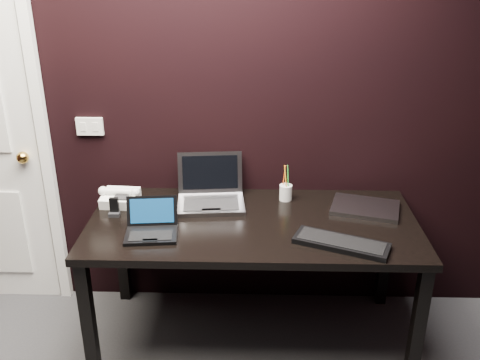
{
  "coord_description": "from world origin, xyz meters",
  "views": [
    {
      "loc": [
        0.3,
        -1.05,
        2.03
      ],
      "look_at": [
        0.23,
        1.35,
        0.99
      ],
      "focal_mm": 40.0,
      "sensor_mm": 36.0,
      "label": 1
    }
  ],
  "objects_px": {
    "desk_phone": "(120,197)",
    "pen_cup": "(286,192)",
    "desk": "(253,234)",
    "mobile_phone": "(114,209)",
    "netbook": "(151,228)",
    "closed_laptop": "(365,208)",
    "silver_laptop": "(211,195)",
    "ext_keyboard": "(341,243)"
  },
  "relations": [
    {
      "from": "desk_phone",
      "to": "mobile_phone",
      "type": "distance_m",
      "value": 0.13
    },
    {
      "from": "desk_phone",
      "to": "desk",
      "type": "bearing_deg",
      "value": -13.75
    },
    {
      "from": "silver_laptop",
      "to": "pen_cup",
      "type": "xyz_separation_m",
      "value": [
        0.41,
        0.06,
        0.0
      ]
    },
    {
      "from": "desk",
      "to": "pen_cup",
      "type": "distance_m",
      "value": 0.34
    },
    {
      "from": "silver_laptop",
      "to": "desk",
      "type": "bearing_deg",
      "value": -41.39
    },
    {
      "from": "netbook",
      "to": "mobile_phone",
      "type": "height_order",
      "value": "netbook"
    },
    {
      "from": "netbook",
      "to": "ext_keyboard",
      "type": "relative_size",
      "value": 0.58
    },
    {
      "from": "silver_laptop",
      "to": "mobile_phone",
      "type": "relative_size",
      "value": 4.02
    },
    {
      "from": "ext_keyboard",
      "to": "pen_cup",
      "type": "distance_m",
      "value": 0.56
    },
    {
      "from": "pen_cup",
      "to": "netbook",
      "type": "bearing_deg",
      "value": -148.75
    },
    {
      "from": "desk",
      "to": "netbook",
      "type": "height_order",
      "value": "netbook"
    },
    {
      "from": "silver_laptop",
      "to": "ext_keyboard",
      "type": "distance_m",
      "value": 0.79
    },
    {
      "from": "desk_phone",
      "to": "mobile_phone",
      "type": "height_order",
      "value": "desk_phone"
    },
    {
      "from": "desk",
      "to": "closed_laptop",
      "type": "distance_m",
      "value": 0.63
    },
    {
      "from": "netbook",
      "to": "closed_laptop",
      "type": "height_order",
      "value": "netbook"
    },
    {
      "from": "ext_keyboard",
      "to": "desk",
      "type": "bearing_deg",
      "value": 150.45
    },
    {
      "from": "silver_laptop",
      "to": "closed_laptop",
      "type": "height_order",
      "value": "silver_laptop"
    },
    {
      "from": "ext_keyboard",
      "to": "closed_laptop",
      "type": "height_order",
      "value": "ext_keyboard"
    },
    {
      "from": "ext_keyboard",
      "to": "desk_phone",
      "type": "relative_size",
      "value": 1.99
    },
    {
      "from": "desk_phone",
      "to": "pen_cup",
      "type": "bearing_deg",
      "value": 5.24
    },
    {
      "from": "desk_phone",
      "to": "pen_cup",
      "type": "height_order",
      "value": "pen_cup"
    },
    {
      "from": "silver_laptop",
      "to": "ext_keyboard",
      "type": "relative_size",
      "value": 0.83
    },
    {
      "from": "mobile_phone",
      "to": "silver_laptop",
      "type": "bearing_deg",
      "value": 17.83
    },
    {
      "from": "silver_laptop",
      "to": "closed_laptop",
      "type": "xyz_separation_m",
      "value": [
        0.84,
        -0.06,
        -0.04
      ]
    },
    {
      "from": "closed_laptop",
      "to": "desk_phone",
      "type": "height_order",
      "value": "desk_phone"
    },
    {
      "from": "closed_laptop",
      "to": "ext_keyboard",
      "type": "bearing_deg",
      "value": -115.59
    },
    {
      "from": "desk",
      "to": "silver_laptop",
      "type": "relative_size",
      "value": 4.36
    },
    {
      "from": "mobile_phone",
      "to": "desk_phone",
      "type": "bearing_deg",
      "value": 90.03
    },
    {
      "from": "netbook",
      "to": "mobile_phone",
      "type": "relative_size",
      "value": 2.79
    },
    {
      "from": "netbook",
      "to": "closed_laptop",
      "type": "xyz_separation_m",
      "value": [
        1.1,
        0.3,
        -0.02
      ]
    },
    {
      "from": "silver_laptop",
      "to": "ext_keyboard",
      "type": "xyz_separation_m",
      "value": [
        0.65,
        -0.44,
        -0.03
      ]
    },
    {
      "from": "ext_keyboard",
      "to": "mobile_phone",
      "type": "relative_size",
      "value": 4.83
    },
    {
      "from": "netbook",
      "to": "silver_laptop",
      "type": "xyz_separation_m",
      "value": [
        0.26,
        0.36,
        0.01
      ]
    },
    {
      "from": "desk",
      "to": "silver_laptop",
      "type": "bearing_deg",
      "value": 138.61
    },
    {
      "from": "silver_laptop",
      "to": "pen_cup",
      "type": "distance_m",
      "value": 0.42
    },
    {
      "from": "silver_laptop",
      "to": "netbook",
      "type": "bearing_deg",
      "value": -126.64
    },
    {
      "from": "netbook",
      "to": "closed_laptop",
      "type": "distance_m",
      "value": 1.14
    },
    {
      "from": "closed_laptop",
      "to": "pen_cup",
      "type": "relative_size",
      "value": 1.96
    },
    {
      "from": "desk",
      "to": "closed_laptop",
      "type": "height_order",
      "value": "closed_laptop"
    },
    {
      "from": "mobile_phone",
      "to": "pen_cup",
      "type": "bearing_deg",
      "value": 13.33
    },
    {
      "from": "silver_laptop",
      "to": "mobile_phone",
      "type": "bearing_deg",
      "value": -162.17
    },
    {
      "from": "silver_laptop",
      "to": "mobile_phone",
      "type": "xyz_separation_m",
      "value": [
        -0.5,
        -0.16,
        -0.01
      ]
    }
  ]
}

